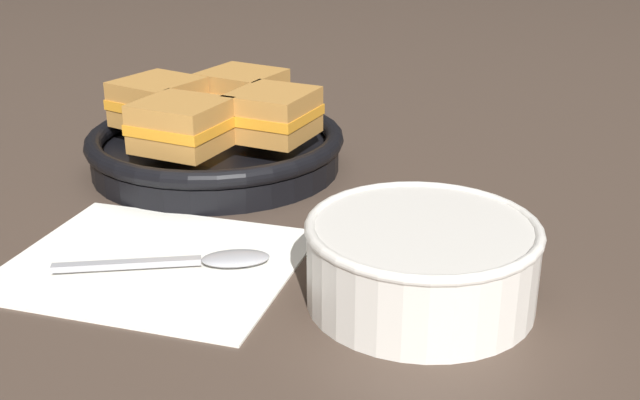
{
  "coord_description": "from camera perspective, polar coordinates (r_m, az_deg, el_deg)",
  "views": [
    {
      "loc": [
        0.17,
        -0.53,
        0.28
      ],
      "look_at": [
        0.01,
        0.06,
        0.03
      ],
      "focal_mm": 45.0,
      "sensor_mm": 36.0,
      "label": 1
    }
  ],
  "objects": [
    {
      "name": "ground_plane",
      "position": [
        0.62,
        -2.67,
        -4.79
      ],
      "size": [
        4.0,
        4.0,
        0.0
      ],
      "primitive_type": "plane",
      "color": "#47382D"
    },
    {
      "name": "napkin",
      "position": [
        0.64,
        -11.72,
        -4.3
      ],
      "size": [
        0.22,
        0.19,
        0.0
      ],
      "color": "white",
      "rests_on": "ground_plane"
    },
    {
      "name": "soup_bowl",
      "position": [
        0.56,
        7.24,
        -4.04
      ],
      "size": [
        0.16,
        0.16,
        0.06
      ],
      "color": "silver",
      "rests_on": "ground_plane"
    },
    {
      "name": "spoon",
      "position": [
        0.62,
        -8.11,
        -4.24
      ],
      "size": [
        0.16,
        0.08,
        0.01
      ],
      "rotation": [
        0.0,
        0.0,
        0.38
      ],
      "color": "#9E9EA3",
      "rests_on": "napkin"
    },
    {
      "name": "skillet",
      "position": [
        0.83,
        -7.44,
        3.68
      ],
      "size": [
        0.29,
        0.32,
        0.04
      ],
      "color": "black",
      "rests_on": "ground_plane"
    },
    {
      "name": "sandwich_near_left",
      "position": [
        0.79,
        -3.36,
        6.12
      ],
      "size": [
        0.09,
        0.09,
        0.05
      ],
      "rotation": [
        0.0,
        0.0,
        7.67
      ],
      "color": "#B27A38",
      "rests_on": "skillet"
    },
    {
      "name": "sandwich_near_right",
      "position": [
        0.87,
        -5.55,
        7.63
      ],
      "size": [
        0.1,
        0.09,
        0.05
      ],
      "rotation": [
        0.0,
        0.0,
        9.16
      ],
      "color": "#B27A38",
      "rests_on": "skillet"
    },
    {
      "name": "sandwich_far_left",
      "position": [
        0.85,
        -11.44,
        6.87
      ],
      "size": [
        0.1,
        0.1,
        0.05
      ],
      "rotation": [
        0.0,
        0.0,
        10.67
      ],
      "color": "#B27A38",
      "rests_on": "skillet"
    },
    {
      "name": "sandwich_far_right",
      "position": [
        0.76,
        -9.82,
        5.26
      ],
      "size": [
        0.09,
        0.09,
        0.05
      ],
      "rotation": [
        0.0,
        0.0,
        12.38
      ],
      "color": "#B27A38",
      "rests_on": "skillet"
    }
  ]
}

